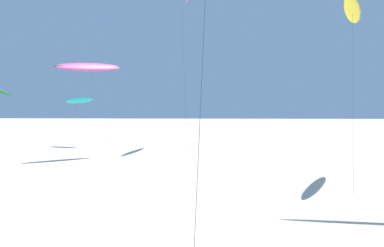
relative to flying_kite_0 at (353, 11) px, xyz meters
The scene contains 3 objects.
flying_kite_0 is the anchor object (origin of this frame).
flying_kite_3 39.28m from the flying_kite_0, 143.70° to the left, with size 4.88×6.59×7.43m.
flying_kite_5 28.57m from the flying_kite_0, 156.34° to the left, with size 7.58×6.39×11.40m.
Camera 1 is at (0.22, 1.11, 6.56)m, focal length 35.97 mm.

